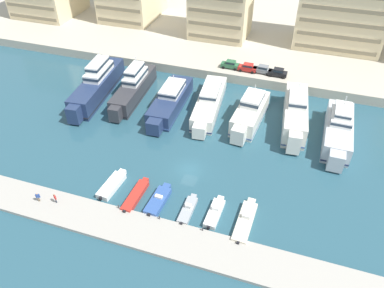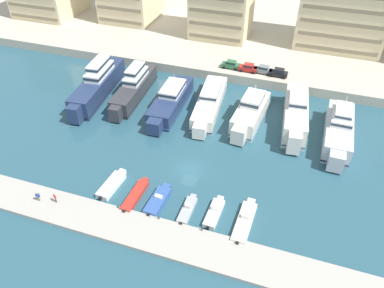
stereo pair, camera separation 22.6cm
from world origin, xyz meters
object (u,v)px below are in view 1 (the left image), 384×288
car_red_left (248,67)px  car_black_center_left (278,72)px  yacht_ivory_center_left (209,102)px  motorboat_white_center (215,213)px  yacht_navy_mid_left (170,101)px  motorboat_red_left (136,196)px  motorboat_grey_center_left (188,210)px  car_green_far_left (230,64)px  pedestrian_mid_deck (38,196)px  motorboat_blue_mid_left (158,200)px  motorboat_white_far_left (112,185)px  yacht_ivory_center_right (295,113)px  car_grey_mid_left (263,69)px  yacht_ivory_center (250,113)px  yacht_silver_mid_right (338,130)px  pedestrian_near_edge (55,198)px  yacht_charcoal_left (134,87)px  yacht_navy_far_left (97,84)px  motorboat_cream_center_right (245,221)px

car_red_left → car_black_center_left: (6.75, -0.15, 0.00)m
yacht_ivory_center_left → motorboat_white_center: yacht_ivory_center_left is taller
yacht_navy_mid_left → motorboat_red_left: size_ratio=2.56×
motorboat_grey_center_left → car_green_far_left: car_green_far_left is taller
motorboat_grey_center_left → pedestrian_mid_deck: (-21.56, -5.50, 1.13)m
motorboat_blue_mid_left → motorboat_white_far_left: bearing=175.0°
yacht_navy_mid_left → yacht_ivory_center_right: size_ratio=0.99×
motorboat_blue_mid_left → car_grey_mid_left: bearing=78.8°
car_red_left → motorboat_white_far_left: bearing=-107.8°
car_green_far_left → pedestrian_mid_deck: size_ratio=2.41×
yacht_ivory_center → motorboat_white_center: 24.48m
yacht_silver_mid_right → car_green_far_left: 29.37m
yacht_ivory_center_right → pedestrian_near_edge: size_ratio=11.30×
yacht_navy_mid_left → car_green_far_left: (8.22, 16.74, 1.30)m
motorboat_white_far_left → pedestrian_mid_deck: pedestrian_mid_deck is taller
yacht_charcoal_left → pedestrian_near_edge: yacht_charcoal_left is taller
motorboat_grey_center_left → yacht_ivory_center: bearing=81.1°
motorboat_blue_mid_left → pedestrian_near_edge: 15.19m
yacht_navy_far_left → car_grey_mid_left: size_ratio=5.41×
motorboat_cream_center_right → car_red_left: bearing=101.6°
yacht_silver_mid_right → motorboat_grey_center_left: 31.81m
yacht_navy_far_left → yacht_ivory_center_right: size_ratio=1.17×
car_black_center_left → motorboat_grey_center_left: bearing=-99.4°
yacht_navy_mid_left → pedestrian_mid_deck: yacht_navy_mid_left is taller
yacht_navy_far_left → yacht_silver_mid_right: 48.68m
yacht_ivory_center_right → car_green_far_left: 21.56m
motorboat_grey_center_left → motorboat_blue_mid_left: bearing=176.8°
yacht_navy_far_left → car_red_left: yacht_navy_far_left is taller
motorboat_cream_center_right → car_red_left: (-8.38, 40.75, 2.67)m
yacht_ivory_center → pedestrian_near_edge: size_ratio=9.29×
yacht_ivory_center → car_black_center_left: (2.87, 15.99, 0.96)m
yacht_silver_mid_right → car_grey_mid_left: yacht_silver_mid_right is taller
yacht_charcoal_left → motorboat_white_far_left: 26.94m
car_grey_mid_left → motorboat_blue_mid_left: bearing=-101.2°
yacht_ivory_center_right → motorboat_grey_center_left: bearing=-114.1°
yacht_navy_mid_left → car_red_left: 20.58m
yacht_silver_mid_right → pedestrian_mid_deck: bearing=-144.1°
yacht_ivory_center → motorboat_grey_center_left: (-3.92, -25.11, -1.76)m
yacht_ivory_center → yacht_navy_mid_left: bearing=-178.7°
yacht_ivory_center → motorboat_cream_center_right: 25.08m
motorboat_red_left → car_green_far_left: (4.48, 41.36, 2.69)m
car_black_center_left → pedestrian_near_edge: bearing=-119.3°
car_green_far_left → pedestrian_mid_deck: bearing=-110.5°
car_red_left → car_black_center_left: 6.75m
yacht_charcoal_left → yacht_silver_mid_right: bearing=-2.7°
yacht_ivory_center_right → motorboat_blue_mid_left: yacht_ivory_center_right is taller
motorboat_white_far_left → car_red_left: bearing=72.2°
car_green_far_left → car_grey_mid_left: 7.33m
yacht_silver_mid_right → pedestrian_mid_deck: 51.38m
yacht_ivory_center_left → motorboat_cream_center_right: size_ratio=2.37×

